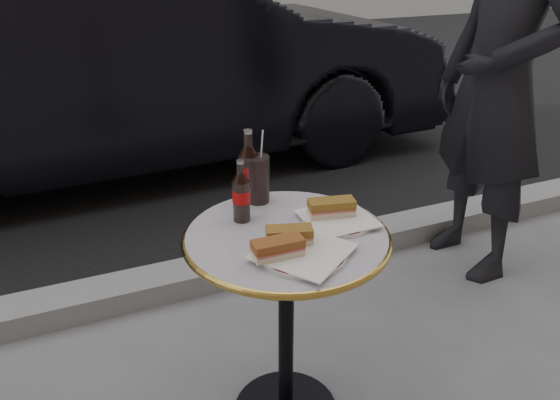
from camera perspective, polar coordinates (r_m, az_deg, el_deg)
name	(u,v)px	position (r m, az deg, el deg)	size (l,w,h in m)	color
asphalt_road	(106,90)	(6.50, -17.75, 10.87)	(40.00, 8.00, 0.00)	black
curb	(212,273)	(2.70, -7.16, -7.59)	(40.00, 0.20, 0.12)	gray
bistro_table	(286,331)	(1.83, 0.63, -13.57)	(0.62, 0.62, 0.73)	#BAB2C4
plate_left	(303,254)	(1.51, 2.39, -5.64)	(0.24, 0.24, 0.01)	silver
plate_right	(337,220)	(1.69, 6.00, -2.14)	(0.22, 0.22, 0.01)	white
sandwich_left_a	(278,249)	(1.47, -0.23, -5.13)	(0.14, 0.06, 0.05)	brown
sandwich_left_b	(289,236)	(1.53, 0.98, -3.80)	(0.13, 0.06, 0.05)	brown
sandwich_right	(331,208)	(1.69, 5.39, -0.88)	(0.14, 0.07, 0.05)	olive
cola_bottle_left	(241,191)	(1.66, -4.09, 0.96)	(0.06, 0.06, 0.20)	black
cola_bottle_right	(249,166)	(1.78, -3.28, 3.58)	(0.07, 0.07, 0.25)	black
cola_glass	(258,179)	(1.79, -2.33, 2.22)	(0.08, 0.08, 0.16)	black
parked_car	(128,61)	(4.07, -15.56, 13.78)	(4.57, 1.59, 1.50)	black
pedestrian	(499,85)	(2.71, 21.87, 11.05)	(0.67, 0.44, 1.85)	black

